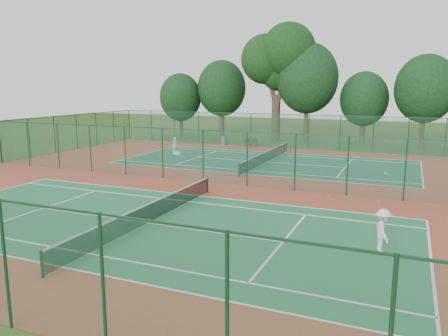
{
  "coord_description": "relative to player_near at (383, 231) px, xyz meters",
  "views": [
    {
      "loc": [
        10.81,
        -25.48,
        6.24
      ],
      "look_at": [
        1.09,
        -2.67,
        1.6
      ],
      "focal_mm": 35.0,
      "sensor_mm": 36.0,
      "label": 1
    }
  ],
  "objects": [
    {
      "name": "red_pad",
      "position": [
        -10.16,
        8.59,
        -0.86
      ],
      "size": [
        40.0,
        36.0,
        0.01
      ],
      "primitive_type": "cube",
      "color": "brown",
      "rests_on": "ground"
    },
    {
      "name": "player_near",
      "position": [
        0.0,
        0.0,
        0.0
      ],
      "size": [
        0.94,
        1.24,
        1.69
      ],
      "primitive_type": "imported",
      "rotation": [
        0.0,
        0.0,
        1.89
      ],
      "color": "silver",
      "rests_on": "court_near"
    },
    {
      "name": "stray_ball_a",
      "position": [
        -3.33,
        7.81,
        -0.82
      ],
      "size": [
        0.06,
        0.06,
        0.06
      ],
      "primitive_type": "sphere",
      "color": "#B4CD2F",
      "rests_on": "red_pad"
    },
    {
      "name": "tennis_net_near",
      "position": [
        -10.16,
        -0.41,
        -0.32
      ],
      "size": [
        0.1,
        12.9,
        0.97
      ],
      "color": "#13341B",
      "rests_on": "ground"
    },
    {
      "name": "court_near",
      "position": [
        -10.16,
        -0.41,
        -0.85
      ],
      "size": [
        23.77,
        10.97,
        0.01
      ],
      "primitive_type": "cube",
      "color": "#21683F",
      "rests_on": "red_pad"
    },
    {
      "name": "bench",
      "position": [
        -14.65,
        26.13,
        -0.41
      ],
      "size": [
        1.45,
        0.8,
        0.86
      ],
      "rotation": [
        0.0,
        0.0,
        0.3
      ],
      "color": "black",
      "rests_on": "red_pad"
    },
    {
      "name": "big_tree",
      "position": [
        -13.49,
        31.92,
        8.49
      ],
      "size": [
        8.6,
        6.3,
        13.21
      ],
      "color": "#3A2A1F",
      "rests_on": "ground"
    },
    {
      "name": "tennis_net_far",
      "position": [
        -10.16,
        17.59,
        -0.32
      ],
      "size": [
        0.1,
        12.9,
        0.97
      ],
      "color": "#163D1F",
      "rests_on": "ground"
    },
    {
      "name": "ground",
      "position": [
        -10.16,
        8.59,
        -0.87
      ],
      "size": [
        120.0,
        120.0,
        0.0
      ],
      "primitive_type": "plane",
      "color": "#2D5019",
      "rests_on": "ground"
    },
    {
      "name": "kit_bag",
      "position": [
        -19.06,
        18.28,
        -0.71
      ],
      "size": [
        0.85,
        0.54,
        0.3
      ],
      "primitive_type": "cube",
      "rotation": [
        0.0,
        0.0,
        -0.33
      ],
      "color": "silver",
      "rests_on": "red_pad"
    },
    {
      "name": "evergreen_row",
      "position": [
        -9.66,
        32.84,
        -0.87
      ],
      "size": [
        39.0,
        5.0,
        12.0
      ],
      "primitive_type": null,
      "color": "black",
      "rests_on": "ground"
    },
    {
      "name": "stray_ball_b",
      "position": [
        -0.59,
        7.8,
        -0.82
      ],
      "size": [
        0.06,
        0.06,
        0.06
      ],
      "primitive_type": "sphere",
      "color": "#CAEB36",
      "rests_on": "red_pad"
    },
    {
      "name": "fence_west",
      "position": [
        -30.16,
        8.59,
        0.89
      ],
      "size": [
        0.09,
        36.0,
        3.5
      ],
      "rotation": [
        0.0,
        0.0,
        1.57
      ],
      "color": "#1A5032",
      "rests_on": "ground"
    },
    {
      "name": "trash_bin",
      "position": [
        -17.74,
        26.19,
        -0.36
      ],
      "size": [
        0.69,
        0.69,
        0.99
      ],
      "primitive_type": "cylinder",
      "rotation": [
        0.0,
        0.0,
        0.31
      ],
      "color": "slate",
      "rests_on": "red_pad"
    },
    {
      "name": "player_far",
      "position": [
        -19.49,
        18.59,
        -0.06
      ],
      "size": [
        0.57,
        0.68,
        1.57
      ],
      "primitive_type": "imported",
      "rotation": [
        0.0,
        0.0,
        -1.98
      ],
      "color": "silver",
      "rests_on": "court_far"
    },
    {
      "name": "court_far",
      "position": [
        -10.16,
        17.59,
        -0.85
      ],
      "size": [
        23.77,
        10.97,
        0.01
      ],
      "primitive_type": "cube",
      "color": "#1B583E",
      "rests_on": "red_pad"
    },
    {
      "name": "fence_north",
      "position": [
        -10.16,
        26.59,
        0.89
      ],
      "size": [
        40.0,
        0.09,
        3.5
      ],
      "color": "#17472D",
      "rests_on": "ground"
    },
    {
      "name": "stray_ball_c",
      "position": [
        -14.4,
        8.15,
        -0.82
      ],
      "size": [
        0.08,
        0.08,
        0.08
      ],
      "primitive_type": "sphere",
      "color": "#A8C22D",
      "rests_on": "red_pad"
    },
    {
      "name": "fence_divider",
      "position": [
        -10.16,
        8.59,
        0.89
      ],
      "size": [
        40.0,
        0.09,
        3.5
      ],
      "color": "#194D32",
      "rests_on": "ground"
    }
  ]
}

